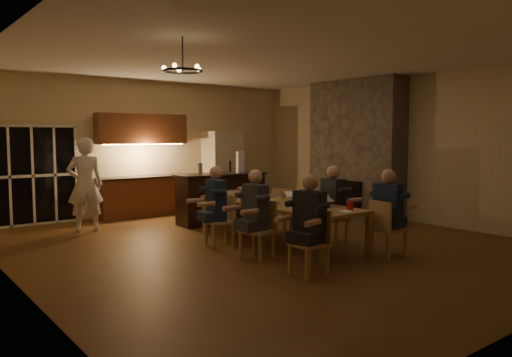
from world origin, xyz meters
The scene contains 45 objects.
floor centered at (0.00, 0.00, 0.00)m, with size 9.00×9.00×0.00m, color brown.
back_wall centered at (0.00, 4.52, 1.60)m, with size 8.00×0.04×3.20m, color tan.
left_wall centered at (-4.02, 0.00, 1.60)m, with size 0.04×9.00×3.20m, color tan.
right_wall centered at (4.02, 0.00, 1.60)m, with size 0.04×9.00×3.20m, color tan.
ceiling centered at (0.00, 0.00, 3.22)m, with size 8.00×9.00×0.04m, color white.
french_doors centered at (-2.70, 4.47, 1.05)m, with size 1.86×0.08×2.10m, color black.
fireplace centered at (3.70, 1.20, 1.60)m, with size 0.58×2.50×3.20m, color #6B6154.
kitchenette centered at (-0.30, 4.20, 1.20)m, with size 2.24×0.68×2.40m, color brown, non-canonical shape.
refrigerator centered at (1.90, 4.15, 1.00)m, with size 0.90×0.68×2.00m, color beige.
dining_table centered at (0.13, -0.17, 0.38)m, with size 1.10×3.27×0.75m, color #9E713F.
bar_island centered at (0.60, 2.28, 0.54)m, with size 2.01×0.68×1.08m, color black.
chair_left_near centered at (-0.75, -1.84, 0.45)m, with size 0.44×0.44×0.89m, color tan, non-canonical shape.
chair_left_mid centered at (-0.74, -0.70, 0.45)m, with size 0.44×0.44×0.89m, color tan, non-canonical shape.
chair_left_far centered at (-0.74, 0.36, 0.45)m, with size 0.44×0.44×0.89m, color tan, non-canonical shape.
chair_right_near centered at (0.98, -1.85, 0.45)m, with size 0.44×0.44×0.89m, color tan, non-canonical shape.
chair_right_mid centered at (1.03, -0.60, 0.45)m, with size 0.44×0.44×0.89m, color tan, non-canonical shape.
chair_right_far centered at (0.95, 0.49, 0.45)m, with size 0.44×0.44×0.89m, color tan, non-canonical shape.
person_left_near centered at (-0.71, -1.81, 0.69)m, with size 0.60×0.60×1.38m, color #21232B, non-canonical shape.
person_right_near centered at (0.99, -1.82, 0.69)m, with size 0.60×0.60×1.38m, color #1F354E, non-canonical shape.
person_left_mid centered at (-0.73, -0.64, 0.69)m, with size 0.60×0.60×1.38m, color #35393F, non-canonical shape.
person_right_mid centered at (0.96, -0.67, 0.69)m, with size 0.60×0.60×1.38m, color #21232B, non-canonical shape.
person_left_far centered at (-0.76, 0.42, 0.69)m, with size 0.60×0.60×1.38m, color #1F354E, non-canonical shape.
standing_person centered at (-2.07, 3.10, 0.93)m, with size 0.68×0.45×1.86m, color white.
chandelier centered at (-2.07, -0.81, 2.75)m, with size 0.52×0.52×0.03m, color black.
laptop_a centered at (-0.11, -1.16, 0.86)m, with size 0.32×0.28×0.23m, color silver, non-canonical shape.
laptop_b centered at (0.37, -1.10, 0.86)m, with size 0.32×0.28×0.23m, color silver, non-canonical shape.
laptop_c centered at (-0.07, -0.15, 0.86)m, with size 0.32×0.28×0.23m, color silver, non-canonical shape.
laptop_d centered at (0.43, -0.29, 0.86)m, with size 0.32×0.28×0.23m, color silver, non-canonical shape.
laptop_e centered at (-0.14, 0.87, 0.86)m, with size 0.32×0.28×0.23m, color silver, non-canonical shape.
laptop_f centered at (0.35, 0.87, 0.86)m, with size 0.32×0.28×0.23m, color silver, non-canonical shape.
mug_front centered at (0.09, -0.70, 0.80)m, with size 0.08×0.08×0.10m, color silver.
mug_mid centered at (0.20, 0.36, 0.80)m, with size 0.09×0.09×0.10m, color silver.
mug_back centered at (-0.16, 0.58, 0.80)m, with size 0.09×0.09×0.10m, color silver.
redcup_near centered at (0.49, -1.48, 0.81)m, with size 0.10×0.10×0.12m, color red.
redcup_mid centered at (-0.32, 0.24, 0.81)m, with size 0.09×0.09×0.12m, color red.
redcup_far centered at (0.22, 1.16, 0.81)m, with size 0.09×0.09×0.12m, color red.
can_silver centered at (0.12, -0.84, 0.81)m, with size 0.06×0.06×0.12m, color #B2B2B7.
can_cola centered at (0.01, 1.28, 0.81)m, with size 0.07×0.07×0.12m, color #3F0F0C.
can_right centered at (0.49, 0.13, 0.81)m, with size 0.07×0.07×0.12m, color #B2B2B7.
plate_near centered at (0.46, -0.73, 0.76)m, with size 0.24×0.24×0.02m, color silver.
plate_left centered at (-0.18, -1.15, 0.76)m, with size 0.23×0.23×0.02m, color silver.
plate_far centered at (0.55, 0.58, 0.76)m, with size 0.27×0.27×0.02m, color silver.
notepad centered at (0.24, -1.62, 0.76)m, with size 0.15×0.20×0.01m, color white.
bar_bottle centered at (0.10, 2.32, 1.20)m, with size 0.08×0.08×0.24m, color #99999E.
bar_blender centered at (1.12, 2.29, 1.31)m, with size 0.15×0.15×0.46m, color silver.
Camera 1 is at (-5.41, -6.66, 1.91)m, focal length 35.00 mm.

